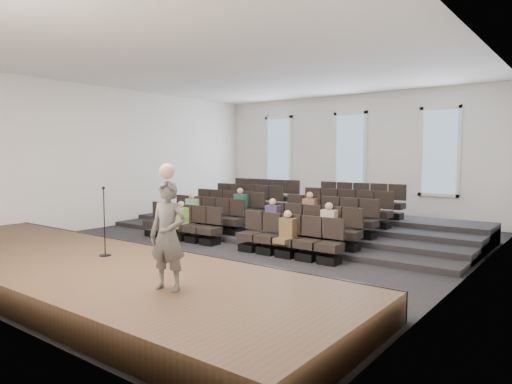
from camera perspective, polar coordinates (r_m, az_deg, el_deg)
ground at (r=13.24m, az=-1.71°, el=-6.57°), size 14.00×14.00×0.00m
ceiling at (r=13.22m, az=-1.77°, el=15.26°), size 12.00×14.00×0.02m
wall_back at (r=18.97m, az=11.75°, el=4.31°), size 12.00×0.04×5.00m
wall_left at (r=17.41m, az=-17.39°, el=4.18°), size 0.04×14.00×5.00m
wall_right at (r=10.33m, az=25.29°, el=3.81°), size 0.04×14.00×5.00m
stage at (r=9.85m, az=-20.96°, el=-9.30°), size 11.80×3.60×0.50m
stage_lip at (r=10.85m, az=-12.93°, el=-7.83°), size 11.80×0.06×0.52m
risers at (r=15.76m, az=5.56°, el=-4.06°), size 11.80×4.80×0.60m
seating_rows at (r=14.34m, az=2.15°, el=-2.95°), size 6.80×4.70×1.67m
windows at (r=18.91m, az=11.67°, el=4.92°), size 8.44×0.10×3.24m
audience at (r=13.39m, az=-0.16°, el=-2.84°), size 5.45×2.64×1.10m
speaker at (r=7.13m, az=-10.95°, el=-5.37°), size 0.70×0.55×1.68m
mic_stand at (r=9.91m, az=-18.39°, el=-5.15°), size 0.24×0.24×1.43m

